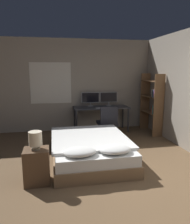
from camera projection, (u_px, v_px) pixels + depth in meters
The scene contains 13 objects.
ground_plane at pixel (132, 193), 3.26m from camera, with size 20.00×20.00×0.00m, color brown.
wall_back at pixel (89, 85), 6.61m from camera, with size 12.00×0.08×2.70m.
wall_side_right at pixel (190, 91), 4.80m from camera, with size 0.06×12.00×2.70m.
bed at pixel (90, 149), 4.41m from camera, with size 1.51×2.01×0.54m.
nightstand at pixel (37, 166), 3.50m from camera, with size 0.40×0.36×0.57m.
bedside_lamp at pixel (35, 139), 3.42m from camera, with size 0.21×0.21×0.29m.
desk at pixel (101, 110), 6.44m from camera, with size 1.62×0.61×0.74m.
monitor_left at pixel (90, 98), 6.52m from camera, with size 0.54×0.16×0.41m.
monitor_right at pixel (109, 98), 6.62m from camera, with size 0.54×0.16×0.41m.
keyboard at pixel (103, 108), 6.22m from camera, with size 0.39×0.13×0.02m.
computer_mouse at pixel (112, 107), 6.28m from camera, with size 0.07×0.05×0.04m.
office_chair at pixel (107, 125), 5.75m from camera, with size 0.52×0.52×0.90m.
bookshelf at pixel (153, 101), 6.16m from camera, with size 0.29×0.92×1.70m.
Camera 1 is at (-1.11, -2.81, 1.81)m, focal length 35.00 mm.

